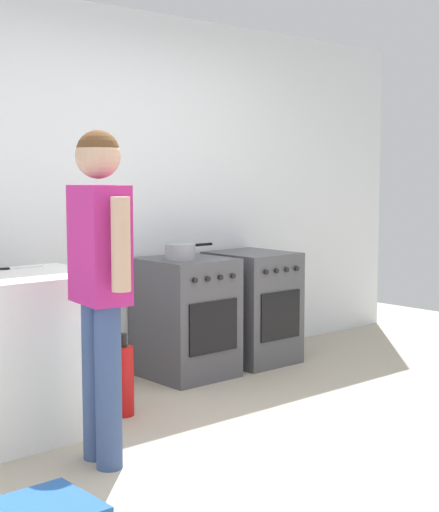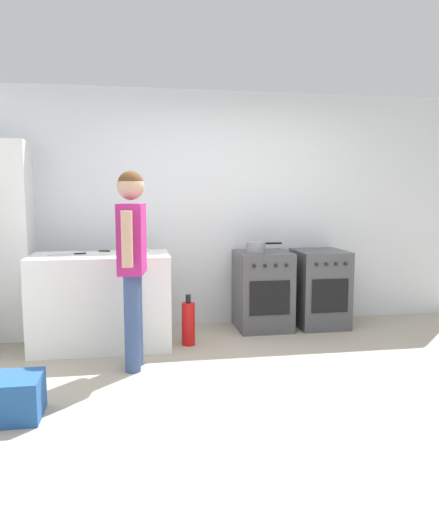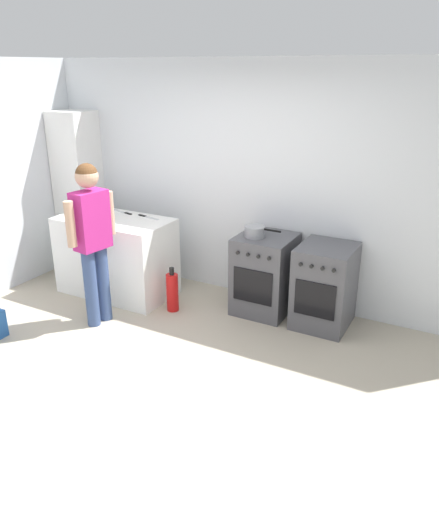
{
  "view_description": "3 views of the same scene",
  "coord_description": "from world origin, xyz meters",
  "px_view_note": "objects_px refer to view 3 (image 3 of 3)",
  "views": [
    {
      "loc": [
        -3.12,
        -2.73,
        1.45
      ],
      "look_at": [
        -0.14,
        0.66,
        0.97
      ],
      "focal_mm": 55.0,
      "sensor_mm": 36.0,
      "label": 1
    },
    {
      "loc": [
        -1.02,
        -3.64,
        1.47
      ],
      "look_at": [
        -0.23,
        0.98,
        0.89
      ],
      "focal_mm": 35.0,
      "sensor_mm": 36.0,
      "label": 2
    },
    {
      "loc": [
        2.26,
        -2.97,
        2.5
      ],
      "look_at": [
        0.19,
        0.86,
        0.84
      ],
      "focal_mm": 35.0,
      "sensor_mm": 36.0,
      "label": 3
    }
  ],
  "objects_px": {
    "oven_right": "(324,286)",
    "larder_cabinet": "(79,192)",
    "oven_left": "(265,274)",
    "knife_carving": "(123,212)",
    "person": "(92,231)",
    "pot": "(255,231)",
    "knife_chef": "(148,217)",
    "fire_extinguisher": "(172,292)",
    "knife_bread": "(95,214)"
  },
  "relations": [
    {
      "from": "knife_bread",
      "to": "pot",
      "type": "bearing_deg",
      "value": 8.59
    },
    {
      "from": "larder_cabinet",
      "to": "knife_carving",
      "type": "bearing_deg",
      "value": -14.44
    },
    {
      "from": "oven_left",
      "to": "fire_extinguisher",
      "type": "xyz_separation_m",
      "value": [
        -0.87,
        -0.48,
        -0.21
      ]
    },
    {
      "from": "oven_right",
      "to": "fire_extinguisher",
      "type": "distance_m",
      "value": 1.62
    },
    {
      "from": "knife_chef",
      "to": "person",
      "type": "height_order",
      "value": "person"
    },
    {
      "from": "oven_left",
      "to": "fire_extinguisher",
      "type": "height_order",
      "value": "oven_left"
    },
    {
      "from": "fire_extinguisher",
      "to": "larder_cabinet",
      "type": "distance_m",
      "value": 2.03
    },
    {
      "from": "oven_right",
      "to": "larder_cabinet",
      "type": "bearing_deg",
      "value": 178.23
    },
    {
      "from": "oven_left",
      "to": "knife_carving",
      "type": "relative_size",
      "value": 2.59
    },
    {
      "from": "knife_chef",
      "to": "larder_cabinet",
      "type": "relative_size",
      "value": 0.16
    },
    {
      "from": "knife_bread",
      "to": "person",
      "type": "xyz_separation_m",
      "value": [
        0.6,
        -0.71,
        0.09
      ]
    },
    {
      "from": "fire_extinguisher",
      "to": "knife_carving",
      "type": "bearing_deg",
      "value": 158.54
    },
    {
      "from": "knife_carving",
      "to": "oven_right",
      "type": "bearing_deg",
      "value": 2.96
    },
    {
      "from": "pot",
      "to": "fire_extinguisher",
      "type": "distance_m",
      "value": 1.12
    },
    {
      "from": "knife_bread",
      "to": "larder_cabinet",
      "type": "relative_size",
      "value": 0.17
    },
    {
      "from": "oven_right",
      "to": "fire_extinguisher",
      "type": "height_order",
      "value": "oven_right"
    },
    {
      "from": "pot",
      "to": "person",
      "type": "bearing_deg",
      "value": -142.53
    },
    {
      "from": "knife_bread",
      "to": "knife_chef",
      "type": "distance_m",
      "value": 0.63
    },
    {
      "from": "oven_right",
      "to": "knife_carving",
      "type": "distance_m",
      "value": 2.48
    },
    {
      "from": "person",
      "to": "fire_extinguisher",
      "type": "xyz_separation_m",
      "value": [
        0.52,
        0.58,
        -0.78
      ]
    },
    {
      "from": "knife_carving",
      "to": "larder_cabinet",
      "type": "relative_size",
      "value": 0.16
    },
    {
      "from": "oven_left",
      "to": "larder_cabinet",
      "type": "relative_size",
      "value": 0.42
    },
    {
      "from": "pot",
      "to": "knife_chef",
      "type": "bearing_deg",
      "value": -176.1
    },
    {
      "from": "oven_left",
      "to": "knife_chef",
      "type": "xyz_separation_m",
      "value": [
        -1.39,
        -0.15,
        0.48
      ]
    },
    {
      "from": "oven_right",
      "to": "person",
      "type": "relative_size",
      "value": 0.51
    },
    {
      "from": "person",
      "to": "knife_bread",
      "type": "bearing_deg",
      "value": 130.15
    },
    {
      "from": "pot",
      "to": "knife_carving",
      "type": "bearing_deg",
      "value": -177.93
    },
    {
      "from": "oven_left",
      "to": "knife_carving",
      "type": "height_order",
      "value": "knife_carving"
    },
    {
      "from": "oven_left",
      "to": "pot",
      "type": "distance_m",
      "value": 0.5
    },
    {
      "from": "knife_carving",
      "to": "knife_chef",
      "type": "distance_m",
      "value": 0.38
    },
    {
      "from": "oven_right",
      "to": "pot",
      "type": "relative_size",
      "value": 2.16
    },
    {
      "from": "knife_bread",
      "to": "knife_chef",
      "type": "relative_size",
      "value": 1.11
    },
    {
      "from": "oven_right",
      "to": "person",
      "type": "xyz_separation_m",
      "value": [
        -2.05,
        -1.06,
        0.57
      ]
    },
    {
      "from": "knife_bread",
      "to": "knife_chef",
      "type": "height_order",
      "value": "same"
    },
    {
      "from": "knife_bread",
      "to": "larder_cabinet",
      "type": "xyz_separation_m",
      "value": [
        -0.66,
        0.45,
        0.1
      ]
    },
    {
      "from": "knife_bread",
      "to": "person",
      "type": "height_order",
      "value": "person"
    },
    {
      "from": "knife_carving",
      "to": "pot",
      "type": "bearing_deg",
      "value": 2.07
    },
    {
      "from": "oven_left",
      "to": "pot",
      "type": "relative_size",
      "value": 2.16
    },
    {
      "from": "oven_right",
      "to": "pot",
      "type": "height_order",
      "value": "pot"
    },
    {
      "from": "knife_chef",
      "to": "oven_left",
      "type": "bearing_deg",
      "value": 6.29
    },
    {
      "from": "oven_right",
      "to": "pot",
      "type": "distance_m",
      "value": 0.9
    },
    {
      "from": "knife_carving",
      "to": "fire_extinguisher",
      "type": "xyz_separation_m",
      "value": [
        0.9,
        -0.35,
        -0.69
      ]
    },
    {
      "from": "pot",
      "to": "knife_carving",
      "type": "distance_m",
      "value": 1.67
    },
    {
      "from": "oven_right",
      "to": "larder_cabinet",
      "type": "height_order",
      "value": "larder_cabinet"
    },
    {
      "from": "knife_chef",
      "to": "fire_extinguisher",
      "type": "xyz_separation_m",
      "value": [
        0.52,
        -0.32,
        -0.69
      ]
    },
    {
      "from": "pot",
      "to": "oven_right",
      "type": "bearing_deg",
      "value": 4.93
    },
    {
      "from": "knife_carving",
      "to": "larder_cabinet",
      "type": "distance_m",
      "value": 0.92
    },
    {
      "from": "knife_carving",
      "to": "knife_bread",
      "type": "xyz_separation_m",
      "value": [
        -0.23,
        -0.23,
        -0.0
      ]
    },
    {
      "from": "larder_cabinet",
      "to": "fire_extinguisher",
      "type": "bearing_deg",
      "value": -18.05
    },
    {
      "from": "fire_extinguisher",
      "to": "oven_right",
      "type": "bearing_deg",
      "value": 17.36
    }
  ]
}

